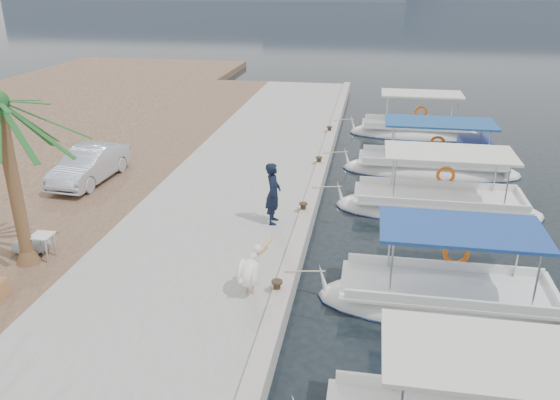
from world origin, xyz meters
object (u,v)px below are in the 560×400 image
(fishing_caique_c, at_px, (438,209))
(fisherman, at_px, (273,193))
(fishing_caique_d, at_px, (433,169))
(parked_car, at_px, (90,165))
(fishing_caique_e, at_px, (415,133))
(pelican, at_px, (250,271))
(fishing_caique_b, at_px, (445,303))

(fishing_caique_c, height_order, fisherman, fisherman)
(fisherman, bearing_deg, fishing_caique_d, -40.22)
(fisherman, height_order, parked_car, fisherman)
(fishing_caique_e, relative_size, parked_car, 1.69)
(fishing_caique_d, height_order, pelican, fishing_caique_d)
(fishing_caique_e, bearing_deg, fishing_caique_d, -85.89)
(fishing_caique_d, bearing_deg, fisherman, -128.03)
(fishing_caique_d, distance_m, fishing_caique_e, 5.88)
(fishing_caique_d, bearing_deg, fishing_caique_c, -92.73)
(fishing_caique_b, height_order, fishing_caique_c, same)
(parked_car, bearing_deg, fishing_caique_c, 4.92)
(fishing_caique_c, relative_size, fisherman, 3.64)
(fishing_caique_b, bearing_deg, fishing_caique_c, 86.40)
(pelican, height_order, parked_car, parked_car)
(fishing_caique_c, relative_size, parked_car, 1.81)
(fishing_caique_b, relative_size, parked_car, 1.61)
(fishing_caique_b, xyz_separation_m, fishing_caique_d, (0.59, 10.36, 0.06))
(pelican, xyz_separation_m, fisherman, (-0.19, 4.15, 0.40))
(fishing_caique_e, bearing_deg, pelican, -106.13)
(fishing_caique_c, height_order, fishing_caique_e, same)
(fishing_caique_e, distance_m, fisherman, 14.02)
(fishing_caique_d, xyz_separation_m, fisherman, (-5.56, -7.11, 1.30))
(fishing_caique_b, relative_size, fisherman, 3.25)
(fishing_caique_b, xyz_separation_m, fishing_caique_e, (0.17, 16.22, -0.00))
(pelican, distance_m, parked_car, 10.18)
(fishing_caique_e, bearing_deg, fishing_caique_b, -90.59)
(fishing_caique_b, distance_m, pelican, 4.97)
(fishing_caique_d, height_order, fisherman, fisherman)
(fishing_caique_c, xyz_separation_m, parked_car, (-12.85, -0.36, 1.03))
(parked_car, bearing_deg, pelican, -37.76)
(parked_car, bearing_deg, fisherman, -15.38)
(parked_car, bearing_deg, fishing_caique_d, 22.64)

